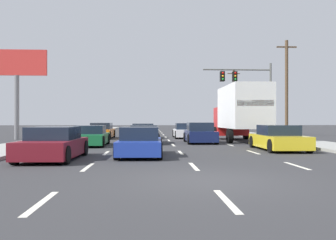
% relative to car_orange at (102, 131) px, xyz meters
% --- Properties ---
extents(ground_plane, '(140.00, 140.00, 0.00)m').
position_rel_car_orange_xyz_m(ground_plane, '(5.29, 4.24, -0.58)').
color(ground_plane, '#333335').
extents(sidewalk_right, '(2.97, 80.00, 0.14)m').
position_rel_car_orange_xyz_m(sidewalk_right, '(13.73, -0.76, -0.51)').
color(sidewalk_right, '#9E9E99').
rests_on(sidewalk_right, ground_plane).
extents(sidewalk_left, '(2.97, 80.00, 0.14)m').
position_rel_car_orange_xyz_m(sidewalk_left, '(-3.14, -0.76, -0.51)').
color(sidewalk_left, '#9E9E99').
rests_on(sidewalk_left, ground_plane).
extents(lane_markings, '(6.94, 57.00, 0.01)m').
position_rel_car_orange_xyz_m(lane_markings, '(5.29, -0.55, -0.58)').
color(lane_markings, silver).
rests_on(lane_markings, ground_plane).
extents(car_orange, '(1.84, 4.58, 1.27)m').
position_rel_car_orange_xyz_m(car_orange, '(0.00, 0.00, 0.00)').
color(car_orange, orange).
rests_on(car_orange, ground_plane).
extents(car_green, '(2.00, 4.24, 1.18)m').
position_rel_car_orange_xyz_m(car_green, '(0.41, -8.29, -0.05)').
color(car_green, '#196B38').
rests_on(car_green, ground_plane).
extents(car_maroon, '(2.02, 4.26, 1.24)m').
position_rel_car_orange_xyz_m(car_maroon, '(0.21, -15.69, -0.01)').
color(car_maroon, maroon).
rests_on(car_maroon, ground_plane).
extents(car_tan, '(2.05, 4.13, 1.21)m').
position_rel_car_orange_xyz_m(car_tan, '(3.36, 0.28, -0.03)').
color(car_tan, tan).
rests_on(car_tan, ground_plane).
extents(car_black, '(2.02, 4.13, 1.17)m').
position_rel_car_orange_xyz_m(car_black, '(3.54, -6.31, -0.04)').
color(car_black, black).
rests_on(car_black, ground_plane).
extents(car_blue, '(1.91, 4.08, 1.22)m').
position_rel_car_orange_xyz_m(car_blue, '(3.48, -14.61, -0.04)').
color(car_blue, '#1E389E').
rests_on(car_blue, ground_plane).
extents(car_white, '(2.02, 4.31, 1.24)m').
position_rel_car_orange_xyz_m(car_white, '(6.91, 0.66, -0.03)').
color(car_white, white).
rests_on(car_white, ground_plane).
extents(car_navy, '(1.92, 4.03, 1.34)m').
position_rel_car_orange_xyz_m(car_navy, '(7.17, -6.06, 0.02)').
color(car_navy, '#141E4C').
rests_on(car_navy, ground_plane).
extents(box_truck, '(2.72, 7.88, 3.82)m').
position_rel_car_orange_xyz_m(box_truck, '(10.26, -4.52, 1.56)').
color(box_truck, white).
rests_on(box_truck, ground_plane).
extents(car_yellow, '(2.06, 4.46, 1.25)m').
position_rel_car_orange_xyz_m(car_yellow, '(10.31, -11.85, -0.01)').
color(car_yellow, yellow).
rests_on(car_yellow, ground_plane).
extents(traffic_signal_mast, '(6.67, 0.69, 6.99)m').
position_rel_car_orange_xyz_m(traffic_signal_mast, '(12.89, 4.87, 4.50)').
color(traffic_signal_mast, '#595B56').
rests_on(traffic_signal_mast, ground_plane).
extents(utility_pole_mid, '(1.80, 0.28, 8.60)m').
position_rel_car_orange_xyz_m(utility_pole_mid, '(16.07, 2.06, 3.85)').
color(utility_pole_mid, brown).
rests_on(utility_pole_mid, ground_plane).
extents(utility_pole_far, '(1.80, 0.28, 8.87)m').
position_rel_car_orange_xyz_m(utility_pole_far, '(16.17, 22.80, 3.99)').
color(utility_pole_far, brown).
rests_on(utility_pole_far, ground_plane).
extents(roadside_billboard, '(4.56, 0.36, 6.91)m').
position_rel_car_orange_xyz_m(roadside_billboard, '(-6.31, -1.24, 4.43)').
color(roadside_billboard, slate).
rests_on(roadside_billboard, ground_plane).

